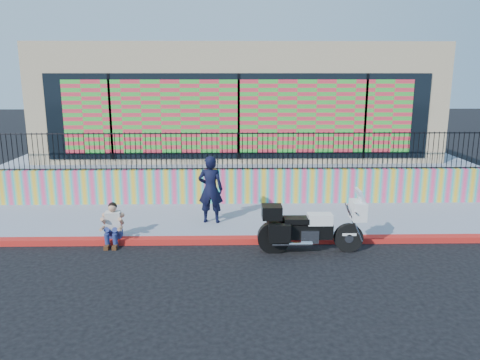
{
  "coord_description": "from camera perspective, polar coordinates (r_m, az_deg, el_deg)",
  "views": [
    {
      "loc": [
        -0.28,
        -11.34,
        4.28
      ],
      "look_at": [
        -0.02,
        1.2,
        1.38
      ],
      "focal_mm": 35.0,
      "sensor_mm": 36.0,
      "label": 1
    }
  ],
  "objects": [
    {
      "name": "sidewalk",
      "position": [
        13.65,
        0.04,
        -4.93
      ],
      "size": [
        16.0,
        3.0,
        0.15
      ],
      "primitive_type": "cube",
      "color": "#878EA2",
      "rests_on": "ground"
    },
    {
      "name": "ground",
      "position": [
        12.12,
        0.21,
        -7.67
      ],
      "size": [
        90.0,
        90.0,
        0.0
      ],
      "primitive_type": "plane",
      "color": "black",
      "rests_on": "ground"
    },
    {
      "name": "elevated_platform",
      "position": [
        20.02,
        -0.38,
        2.49
      ],
      "size": [
        16.0,
        10.0,
        1.25
      ],
      "primitive_type": "cube",
      "color": "#878EA2",
      "rests_on": "ground"
    },
    {
      "name": "red_curb",
      "position": [
        12.09,
        0.21,
        -7.34
      ],
      "size": [
        16.0,
        0.3,
        0.15
      ],
      "primitive_type": "cube",
      "color": "red",
      "rests_on": "ground"
    },
    {
      "name": "seated_man",
      "position": [
        12.25,
        -15.28,
        -5.69
      ],
      "size": [
        0.54,
        0.71,
        1.06
      ],
      "color": "navy",
      "rests_on": "ground"
    },
    {
      "name": "police_officer",
      "position": [
        13.03,
        -3.61,
        -1.14
      ],
      "size": [
        0.74,
        0.53,
        1.9
      ],
      "primitive_type": "imported",
      "rotation": [
        0.0,
        0.0,
        3.03
      ],
      "color": "black",
      "rests_on": "sidewalk"
    },
    {
      "name": "storefront_building",
      "position": [
        19.5,
        -0.38,
        9.97
      ],
      "size": [
        14.0,
        8.06,
        4.0
      ],
      "color": "#C7B284",
      "rests_on": "elevated_platform"
    },
    {
      "name": "metal_fence",
      "position": [
        14.79,
        -0.09,
        3.55
      ],
      "size": [
        15.8,
        0.04,
        1.2
      ],
      "primitive_type": null,
      "color": "black",
      "rests_on": "mural_wall"
    },
    {
      "name": "mural_wall",
      "position": [
        15.02,
        -0.09,
        -0.78
      ],
      "size": [
        16.0,
        0.2,
        1.1
      ],
      "primitive_type": "cube",
      "color": "#FB427A",
      "rests_on": "sidewalk"
    },
    {
      "name": "police_motorcycle",
      "position": [
        11.45,
        8.47,
        -5.57
      ],
      "size": [
        2.53,
        0.84,
        1.57
      ],
      "color": "black",
      "rests_on": "ground"
    }
  ]
}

